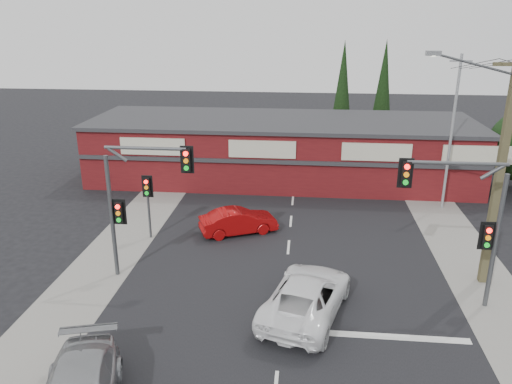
# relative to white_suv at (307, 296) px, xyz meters

# --- Properties ---
(ground) EXTENTS (120.00, 120.00, 0.00)m
(ground) POSITION_rel_white_suv_xyz_m (-0.91, 0.26, -0.78)
(ground) COLOR black
(ground) RESTS_ON ground
(road_strip) EXTENTS (14.00, 70.00, 0.01)m
(road_strip) POSITION_rel_white_suv_xyz_m (-0.91, 5.26, -0.77)
(road_strip) COLOR black
(road_strip) RESTS_ON ground
(verge_left) EXTENTS (3.00, 70.00, 0.02)m
(verge_left) POSITION_rel_white_suv_xyz_m (-9.41, 5.26, -0.77)
(verge_left) COLOR gray
(verge_left) RESTS_ON ground
(verge_right) EXTENTS (3.00, 70.00, 0.02)m
(verge_right) POSITION_rel_white_suv_xyz_m (7.59, 5.26, -0.77)
(verge_right) COLOR gray
(verge_right) RESTS_ON ground
(stop_line) EXTENTS (6.50, 0.35, 0.01)m
(stop_line) POSITION_rel_white_suv_xyz_m (2.59, -1.24, -0.76)
(stop_line) COLOR silver
(stop_line) RESTS_ON ground
(white_suv) EXTENTS (3.99, 6.07, 1.55)m
(white_suv) POSITION_rel_white_suv_xyz_m (0.00, 0.00, 0.00)
(white_suv) COLOR white
(white_suv) RESTS_ON ground
(red_sedan) EXTENTS (4.29, 2.95, 1.34)m
(red_sedan) POSITION_rel_white_suv_xyz_m (-3.63, 7.31, -0.11)
(red_sedan) COLOR #98090A
(red_sedan) RESTS_ON ground
(lane_dashes) EXTENTS (0.12, 38.60, 0.01)m
(lane_dashes) POSITION_rel_white_suv_xyz_m (-0.91, 0.76, -0.76)
(lane_dashes) COLOR silver
(lane_dashes) RESTS_ON ground
(shop_building) EXTENTS (27.30, 8.40, 4.22)m
(shop_building) POSITION_rel_white_suv_xyz_m (-1.90, 17.24, 1.36)
(shop_building) COLOR #4F0F13
(shop_building) RESTS_ON ground
(conifer_near) EXTENTS (1.80, 1.80, 9.25)m
(conifer_near) POSITION_rel_white_suv_xyz_m (2.59, 24.26, 4.70)
(conifer_near) COLOR #2D2116
(conifer_near) RESTS_ON ground
(conifer_far) EXTENTS (1.80, 1.80, 9.25)m
(conifer_far) POSITION_rel_white_suv_xyz_m (6.09, 26.26, 4.70)
(conifer_far) COLOR #2D2116
(conifer_far) RESTS_ON ground
(traffic_mast_left) EXTENTS (3.77, 0.27, 5.97)m
(traffic_mast_left) POSITION_rel_white_suv_xyz_m (-7.34, 2.26, 3.15)
(traffic_mast_left) COLOR #47494C
(traffic_mast_left) RESTS_ON ground
(traffic_mast_right) EXTENTS (3.96, 0.27, 5.97)m
(traffic_mast_right) POSITION_rel_white_suv_xyz_m (5.95, 1.26, 3.17)
(traffic_mast_right) COLOR #47494C
(traffic_mast_right) RESTS_ON ground
(pedestal_signal) EXTENTS (0.55, 0.27, 3.38)m
(pedestal_signal) POSITION_rel_white_suv_xyz_m (-8.11, 6.26, 1.63)
(pedestal_signal) COLOR #47494C
(pedestal_signal) RESTS_ON ground
(utility_pole) EXTENTS (4.38, 0.59, 10.00)m
(utility_pole) POSITION_rel_white_suv_xyz_m (7.45, 3.25, 4.62)
(utility_pole) COLOR brown
(utility_pole) RESTS_ON ground
(steel_pole) EXTENTS (1.20, 0.16, 9.00)m
(steel_pole) POSITION_rel_white_suv_xyz_m (8.09, 12.26, 3.93)
(steel_pole) COLOR gray
(steel_pole) RESTS_ON ground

